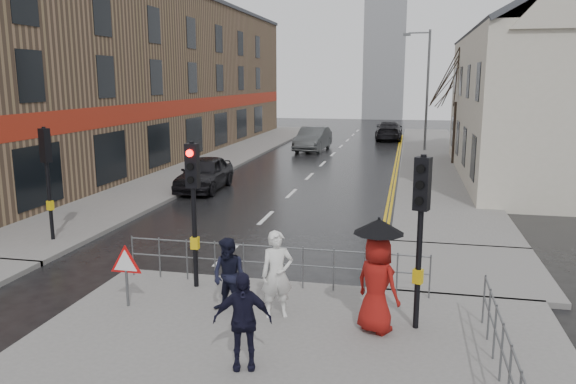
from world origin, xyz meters
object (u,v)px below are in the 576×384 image
at_px(car_parked, 204,173).
at_px(car_mid, 313,139).
at_px(pedestrian_a, 277,274).
at_px(pedestrian_b, 229,276).
at_px(pedestrian_with_umbrella, 377,273).
at_px(pedestrian_d, 243,320).

height_order(car_parked, car_mid, car_mid).
bearing_deg(pedestrian_a, pedestrian_b, 158.59).
height_order(pedestrian_with_umbrella, car_parked, pedestrian_with_umbrella).
relative_size(pedestrian_b, car_parked, 0.36).
distance_m(pedestrian_with_umbrella, car_mid, 29.04).
height_order(pedestrian_b, car_parked, pedestrian_b).
xyz_separation_m(pedestrian_a, car_parked, (-6.44, 13.04, -0.28)).
distance_m(pedestrian_b, pedestrian_with_umbrella, 3.05).
relative_size(pedestrian_d, car_parked, 0.38).
height_order(pedestrian_d, car_parked, pedestrian_d).
xyz_separation_m(pedestrian_a, pedestrian_with_umbrella, (2.01, -0.26, 0.27)).
bearing_deg(pedestrian_with_umbrella, car_mid, 102.08).
bearing_deg(car_parked, car_mid, 78.93).
bearing_deg(car_parked, pedestrian_with_umbrella, -59.76).
relative_size(pedestrian_with_umbrella, car_parked, 0.50).
height_order(pedestrian_b, car_mid, pedestrian_b).
xyz_separation_m(pedestrian_d, car_parked, (-6.35, 15.18, -0.22)).
bearing_deg(pedestrian_d, car_parked, 97.95).
relative_size(pedestrian_b, car_mid, 0.32).
xyz_separation_m(pedestrian_b, pedestrian_with_umbrella, (3.01, -0.24, 0.38)).
relative_size(pedestrian_a, car_mid, 0.36).
relative_size(pedestrian_with_umbrella, pedestrian_d, 1.34).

